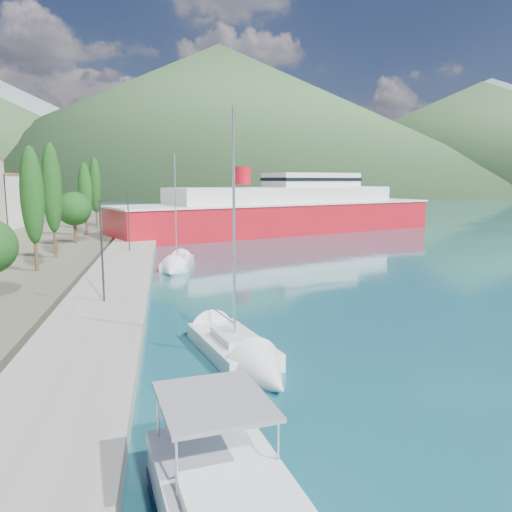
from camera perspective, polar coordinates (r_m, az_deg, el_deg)
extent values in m
plane|color=#16515D|center=(135.22, -8.06, 5.22)|extent=(1400.00, 1400.00, 0.00)
cube|color=gray|center=(41.75, -15.28, -2.09)|extent=(5.00, 88.00, 0.80)
cone|color=slate|center=(704.87, -3.36, 15.36)|extent=(760.00, 760.00, 180.00)
cone|color=slate|center=(750.16, 24.97, 12.64)|extent=(640.00, 640.00, 140.00)
cone|color=#34532E|center=(420.26, -4.16, 15.43)|extent=(480.00, 480.00, 115.00)
cone|color=#34532E|center=(477.12, 24.16, 12.40)|extent=(420.00, 420.00, 90.00)
cylinder|color=#47301E|center=(43.92, -23.82, -0.16)|extent=(0.30, 0.30, 2.19)
ellipsoid|color=#153F12|center=(43.50, -24.22, 6.35)|extent=(1.80, 1.80, 7.78)
cylinder|color=#47301E|center=(50.89, -21.95, 1.17)|extent=(0.30, 0.30, 2.36)
ellipsoid|color=#153F12|center=(50.53, -22.30, 7.22)|extent=(1.80, 1.80, 8.38)
cylinder|color=#47301E|center=(61.53, -19.94, 2.51)|extent=(0.36, 0.36, 2.44)
sphere|color=#153F12|center=(61.31, -20.07, 5.09)|extent=(3.90, 3.90, 3.90)
cylinder|color=#47301E|center=(69.96, -18.78, 3.11)|extent=(0.30, 0.30, 2.10)
ellipsoid|color=#153F12|center=(69.70, -18.97, 7.02)|extent=(1.80, 1.80, 7.45)
cylinder|color=#47301E|center=(79.95, -17.73, 3.90)|extent=(0.30, 0.30, 2.36)
ellipsoid|color=#153F12|center=(79.72, -17.91, 7.73)|extent=(1.80, 1.80, 8.35)
cylinder|color=#2D2D33|center=(30.78, -17.20, 0.48)|extent=(0.12, 0.12, 6.00)
cube|color=#2D2D33|center=(30.76, -17.40, 6.09)|extent=(0.15, 0.50, 0.12)
cylinder|color=#2D2D33|center=(52.71, -14.36, 3.86)|extent=(0.12, 0.12, 6.00)
cube|color=#2D2D33|center=(52.81, -14.47, 7.13)|extent=(0.15, 0.50, 0.12)
cube|color=gray|center=(12.37, -4.85, -16.15)|extent=(2.94, 3.34, 0.11)
cube|color=silver|center=(23.57, -2.80, -10.42)|extent=(3.85, 6.53, 0.98)
cube|color=silver|center=(23.00, -2.44, -9.20)|extent=(2.03, 2.73, 0.38)
cylinder|color=silver|center=(21.99, -2.53, 3.31)|extent=(0.12, 0.12, 10.33)
cone|color=silver|center=(20.19, 1.29, -13.77)|extent=(3.10, 3.36, 2.50)
cube|color=silver|center=(46.68, -8.95, -0.94)|extent=(3.32, 5.91, 0.96)
cube|color=silver|center=(46.22, -9.03, -0.23)|extent=(1.81, 2.44, 0.37)
cylinder|color=silver|center=(45.74, -9.17, 5.51)|extent=(0.12, 0.12, 9.58)
cone|color=silver|center=(43.20, -9.60, -1.73)|extent=(2.84, 2.97, 2.45)
cube|color=#AB0E19|center=(76.46, 3.13, 4.17)|extent=(52.28, 29.30, 5.02)
cube|color=silver|center=(76.30, 3.15, 6.04)|extent=(52.73, 29.73, 0.27)
cube|color=silver|center=(76.26, 3.15, 6.85)|extent=(36.63, 21.62, 2.69)
cube|color=silver|center=(79.44, 6.38, 8.63)|extent=(16.00, 11.60, 2.15)
cylinder|color=#AB0E19|center=(72.33, -1.54, 9.18)|extent=(2.33, 2.33, 2.51)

